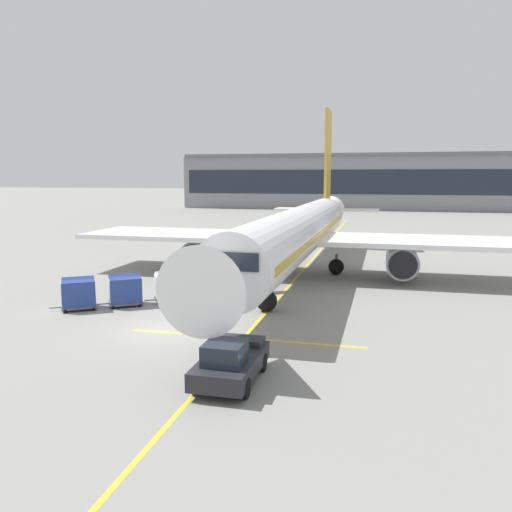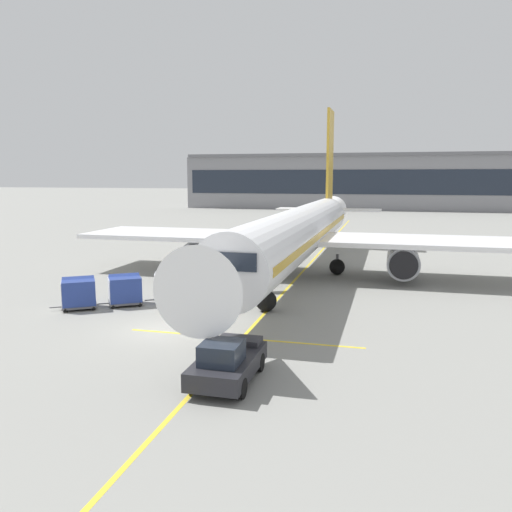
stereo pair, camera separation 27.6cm
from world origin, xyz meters
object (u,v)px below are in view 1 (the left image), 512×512
baggage_cart_third (78,293)px  pushback_tug (230,362)px  baggage_cart_lead (171,286)px  ground_crew_by_carts (195,281)px  ground_crew_by_loader (217,288)px  parked_airplane (300,232)px  belt_loader (218,280)px  safety_cone_engine_keepout (201,271)px  baggage_cart_second (125,290)px

baggage_cart_third → pushback_tug: (12.12, -8.58, -0.17)m
baggage_cart_lead → ground_crew_by_carts: bearing=67.3°
baggage_cart_third → ground_crew_by_loader: bearing=22.4°
parked_airplane → ground_crew_by_loader: bearing=-107.7°
belt_loader → ground_crew_by_loader: bearing=-73.2°
ground_crew_by_carts → baggage_cart_third: bearing=-136.9°
ground_crew_by_carts → safety_cone_engine_keepout: (-2.00, 6.77, -0.64)m
pushback_tug → baggage_cart_second: bearing=134.3°
pushback_tug → ground_crew_by_carts: (-6.60, 13.75, 0.17)m
baggage_cart_second → ground_crew_by_carts: size_ratio=1.55×
baggage_cart_lead → baggage_cart_third: same height
pushback_tug → ground_crew_by_loader: (-4.40, 11.77, 0.17)m
baggage_cart_second → pushback_tug: (9.85, -10.09, -0.17)m
baggage_cart_lead → safety_cone_engine_keepout: baggage_cart_lead is taller
baggage_cart_lead → pushback_tug: size_ratio=0.62×
belt_loader → pushback_tug: bearing=-70.3°
pushback_tug → safety_cone_engine_keepout: 22.25m
belt_loader → baggage_cart_third: 9.22m
parked_airplane → ground_crew_by_loader: 11.69m
baggage_cart_lead → baggage_cart_third: size_ratio=1.00×
parked_airplane → ground_crew_by_loader: parked_airplane is taller
baggage_cart_second → ground_crew_by_carts: bearing=48.4°
parked_airplane → pushback_tug: (0.92, -22.63, -2.70)m
parked_airplane → baggage_cart_third: bearing=-128.6°
parked_airplane → ground_crew_by_loader: (-3.48, -10.87, -2.53)m
baggage_cart_second → ground_crew_by_carts: baggage_cart_second is taller
belt_loader → ground_crew_by_carts: bearing=-140.9°
baggage_cart_third → safety_cone_engine_keepout: (3.52, 11.94, -0.64)m
safety_cone_engine_keepout → baggage_cart_third: bearing=-106.4°
baggage_cart_second → pushback_tug: bearing=-45.7°
baggage_cart_third → pushback_tug: baggage_cart_third is taller
baggage_cart_second → ground_crew_by_loader: (5.45, 1.67, -0.00)m
ground_crew_by_loader → ground_crew_by_carts: size_ratio=1.00×
safety_cone_engine_keepout → ground_crew_by_loader: bearing=-64.4°
baggage_cart_third → parked_airplane: bearing=51.4°
belt_loader → safety_cone_engine_keepout: size_ratio=6.96×
baggage_cart_lead → pushback_tug: 13.87m
belt_loader → pushback_tug: size_ratio=1.15×
belt_loader → baggage_cart_second: size_ratio=1.87×
baggage_cart_third → safety_cone_engine_keepout: bearing=73.6°
parked_airplane → baggage_cart_lead: (-6.54, -10.94, -2.52)m
ground_crew_by_carts → safety_cone_engine_keepout: bearing=106.5°
baggage_cart_third → safety_cone_engine_keepout: 12.47m
ground_crew_by_loader → baggage_cart_third: bearing=-157.6°
parked_airplane → baggage_cart_lead: 12.99m
baggage_cart_lead → baggage_cart_third: (-4.66, -3.11, 0.00)m
baggage_cart_second → safety_cone_engine_keepout: baggage_cart_second is taller
ground_crew_by_carts → safety_cone_engine_keepout: 7.09m
baggage_cart_third → ground_crew_by_carts: baggage_cart_third is taller
pushback_tug → ground_crew_by_loader: bearing=110.5°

